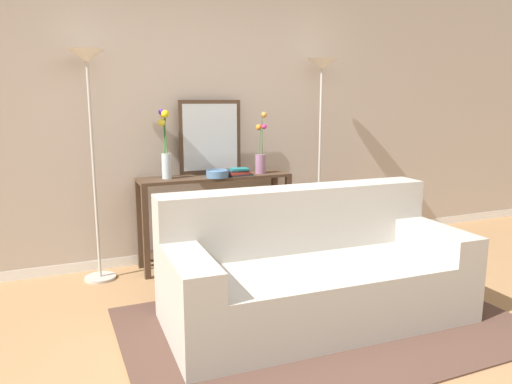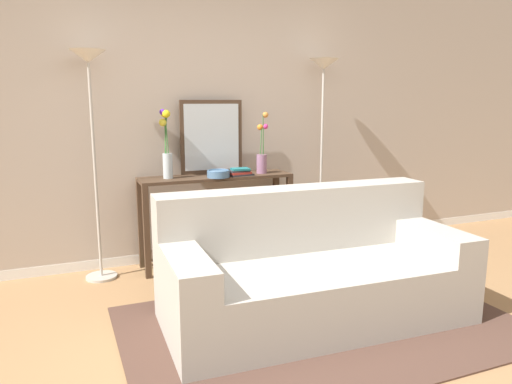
{
  "view_description": "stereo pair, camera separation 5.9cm",
  "coord_description": "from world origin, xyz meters",
  "views": [
    {
      "loc": [
        -1.23,
        -2.14,
        1.5
      ],
      "look_at": [
        0.25,
        1.28,
        0.79
      ],
      "focal_mm": 34.07,
      "sensor_mm": 36.0,
      "label": 1
    },
    {
      "loc": [
        -1.17,
        -2.17,
        1.5
      ],
      "look_at": [
        0.25,
        1.28,
        0.79
      ],
      "focal_mm": 34.07,
      "sensor_mm": 36.0,
      "label": 2
    }
  ],
  "objects": [
    {
      "name": "area_rug",
      "position": [
        0.4,
        0.47,
        0.01
      ],
      "size": [
        2.62,
        1.67,
        0.01
      ],
      "color": "#51382D",
      "rests_on": "ground"
    },
    {
      "name": "couch",
      "position": [
        0.4,
        0.64,
        0.31
      ],
      "size": [
        2.08,
        1.0,
        0.88
      ],
      "color": "#ADA89E",
      "rests_on": "ground"
    },
    {
      "name": "vase_tall_flowers",
      "position": [
        -0.29,
        1.99,
        1.09
      ],
      "size": [
        0.11,
        0.12,
        0.6
      ],
      "color": "silver",
      "rests_on": "console_table"
    },
    {
      "name": "back_wall",
      "position": [
        0.0,
        2.3,
        1.47
      ],
      "size": [
        12.0,
        0.15,
        2.94
      ],
      "color": "white",
      "rests_on": "ground"
    },
    {
      "name": "wall_mirror",
      "position": [
        0.16,
        2.13,
        1.16
      ],
      "size": [
        0.59,
        0.02,
        0.67
      ],
      "color": "#473323",
      "rests_on": "console_table"
    },
    {
      "name": "console_table",
      "position": [
        0.15,
        1.98,
        0.57
      ],
      "size": [
        1.39,
        0.35,
        0.83
      ],
      "color": "#473323",
      "rests_on": "ground"
    },
    {
      "name": "floor_lamp_right",
      "position": [
        1.24,
        1.99,
        1.48
      ],
      "size": [
        0.28,
        0.28,
        1.89
      ],
      "color": "#B7B2A8",
      "rests_on": "ground"
    },
    {
      "name": "fruit_bowl",
      "position": [
        0.14,
        1.88,
        0.86
      ],
      "size": [
        0.2,
        0.2,
        0.06
      ],
      "color": "#4C7093",
      "rests_on": "console_table"
    },
    {
      "name": "book_row_under_console",
      "position": [
        -0.22,
        1.98,
        0.06
      ],
      "size": [
        0.39,
        0.17,
        0.13
      ],
      "color": "#236033",
      "rests_on": "ground"
    },
    {
      "name": "book_stack",
      "position": [
        0.35,
        1.9,
        0.86
      ],
      "size": [
        0.23,
        0.17,
        0.07
      ],
      "color": "#2D2D33",
      "rests_on": "console_table"
    },
    {
      "name": "floor_lamp_left",
      "position": [
        -0.89,
        1.99,
        1.48
      ],
      "size": [
        0.28,
        0.28,
        1.89
      ],
      "color": "#B7B2A8",
      "rests_on": "ground"
    },
    {
      "name": "vase_short_flowers",
      "position": [
        0.59,
        1.96,
        1.0
      ],
      "size": [
        0.11,
        0.11,
        0.57
      ],
      "color": "gray",
      "rests_on": "console_table"
    },
    {
      "name": "ground_plane",
      "position": [
        0.0,
        0.0,
        -0.01
      ],
      "size": [
        16.0,
        16.0,
        0.02
      ],
      "primitive_type": "cube",
      "color": "#9E754C"
    }
  ]
}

